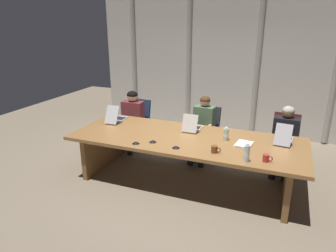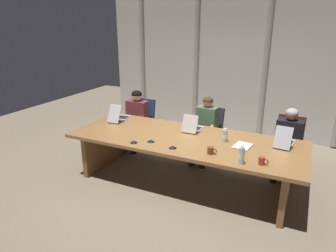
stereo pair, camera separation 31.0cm
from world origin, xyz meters
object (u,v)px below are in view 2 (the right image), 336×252
Objects in this scene: laptop_left_end at (120,117)px; office_chair_left_mid at (207,140)px; person_center at (288,139)px; conference_mic_left_side at (134,142)px; laptop_center at (285,141)px; office_chair_left_end at (141,129)px; coffee_mug_far at (262,161)px; conference_mic_right_side at (172,147)px; conference_mic_middle at (151,141)px; office_chair_center at (286,153)px; laptop_left_mid at (193,127)px; coffee_mug_near at (211,151)px; person_left_end at (135,116)px; water_bottle_secondary at (225,136)px; water_bottle_primary at (242,156)px; spiral_notepad at (242,146)px; person_left_mid at (205,126)px.

office_chair_left_mid is at bearing -66.25° from laptop_left_end.
laptop_left_end is at bearing -74.12° from person_center.
laptop_left_end is 4.65× the size of conference_mic_left_side.
laptop_center is 2.90m from office_chair_left_end.
laptop_left_end is at bearing -54.22° from office_chair_left_mid.
laptop_center reaches higher than coffee_mug_far.
laptop_left_end is 1.59m from conference_mic_right_side.
office_chair_center is at bearing 38.56° from conference_mic_middle.
conference_mic_middle is (1.00, -1.41, 0.42)m from office_chair_left_end.
laptop_left_mid is 1.45m from coffee_mug_far.
coffee_mug_far reaches higher than coffee_mug_near.
conference_mic_right_side is at bearing 44.79° from person_left_end.
conference_mic_left_side is at bearing -177.80° from coffee_mug_far.
conference_mic_middle is at bearing 168.54° from conference_mic_right_side.
water_bottle_primary is at bearing -58.95° from water_bottle_secondary.
person_left_end is at bearing 149.22° from water_bottle_primary.
spiral_notepad is (0.86, 0.47, -0.01)m from conference_mic_right_side.
office_chair_center is (0.00, 0.70, -0.46)m from laptop_center.
water_bottle_primary reaches higher than water_bottle_secondary.
office_chair_left_end is 7.58× the size of coffee_mug_far.
conference_mic_right_side is (-1.40, -1.33, 0.12)m from person_center.
laptop_left_end is at bearing -179.67° from spiral_notepad.
water_bottle_primary is 1.56m from conference_mic_left_side.
water_bottle_primary is 0.26m from coffee_mug_far.
coffee_mug_near is at bearing -95.29° from water_bottle_secondary.
coffee_mug_far is at bearing -45.91° from spiral_notepad.
coffee_mug_far is (-0.20, -1.33, 0.15)m from person_center.
conference_mic_left_side is (0.80, -1.55, 0.42)m from office_chair_left_end.
office_chair_left_mid is (1.41, -0.00, -0.00)m from office_chair_left_end.
coffee_mug_far reaches higher than conference_mic_right_side.
coffee_mug_far is at bearing 173.16° from laptop_center.
laptop_left_end reaches higher than laptop_left_mid.
coffee_mug_far is 0.58m from spiral_notepad.
person_center is at bearing 94.63° from person_left_mid.
laptop_left_mid is at bearing 166.66° from spiral_notepad.
spiral_notepad is at bearing 67.31° from person_left_end.
spiral_notepad is at bearing 17.45° from conference_mic_middle.
water_bottle_secondary is at bearing 43.36° from conference_mic_right_side.
conference_mic_left_side is at bearing -18.95° from person_left_mid.
laptop_left_mid reaches higher than conference_mic_left_side.
office_chair_left_mid is at bearing 94.19° from person_left_end.
laptop_left_end is at bearing 3.99° from office_chair_left_end.
conference_mic_right_side is at bearing 174.99° from water_bottle_primary.
person_left_mid is 1.32m from conference_mic_middle.
spiral_notepad is at bearing -27.47° from person_center.
person_center reaches higher than water_bottle_primary.
person_left_end is 10.48× the size of conference_mic_right_side.
water_bottle_secondary reaches higher than conference_mic_middle.
spiral_notepad is at bearing 101.00° from water_bottle_primary.
spiral_notepad is (0.32, 0.43, -0.04)m from coffee_mug_near.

